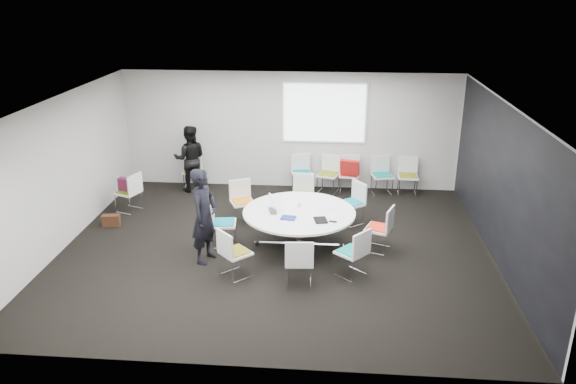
# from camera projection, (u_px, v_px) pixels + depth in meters

# --- Properties ---
(room_shell) EXTENTS (8.08, 7.08, 2.88)m
(room_shell) POSITION_uv_depth(u_px,v_px,m) (280.00, 179.00, 10.12)
(room_shell) COLOR black
(room_shell) RESTS_ON ground
(conference_table) EXTENTS (2.10, 2.10, 0.73)m
(conference_table) POSITION_uv_depth(u_px,v_px,m) (299.00, 221.00, 10.51)
(conference_table) COLOR silver
(conference_table) RESTS_ON ground
(projection_screen) EXTENTS (1.90, 0.03, 1.35)m
(projection_screen) POSITION_uv_depth(u_px,v_px,m) (324.00, 113.00, 13.14)
(projection_screen) COLOR white
(projection_screen) RESTS_ON room_shell
(chair_ring_a) EXTENTS (0.58, 0.59, 0.88)m
(chair_ring_a) POSITION_uv_depth(u_px,v_px,m) (379.00, 237.00, 10.46)
(chair_ring_a) COLOR silver
(chair_ring_a) RESTS_ON ground
(chair_ring_b) EXTENTS (0.63, 0.64, 0.88)m
(chair_ring_b) POSITION_uv_depth(u_px,v_px,m) (351.00, 211.00, 11.64)
(chair_ring_b) COLOR silver
(chair_ring_b) RESTS_ON ground
(chair_ring_c) EXTENTS (0.51, 0.49, 0.88)m
(chair_ring_c) POSITION_uv_depth(u_px,v_px,m) (302.00, 203.00, 12.08)
(chair_ring_c) COLOR silver
(chair_ring_c) RESTS_ON ground
(chair_ring_d) EXTENTS (0.60, 0.60, 0.88)m
(chair_ring_d) POSITION_uv_depth(u_px,v_px,m) (243.00, 210.00, 11.71)
(chair_ring_d) COLOR silver
(chair_ring_d) RESTS_ON ground
(chair_ring_e) EXTENTS (0.50, 0.51, 0.88)m
(chair_ring_e) POSITION_uv_depth(u_px,v_px,m) (224.00, 231.00, 10.68)
(chair_ring_e) COLOR silver
(chair_ring_e) RESTS_ON ground
(chair_ring_f) EXTENTS (0.64, 0.64, 0.88)m
(chair_ring_f) POSITION_uv_depth(u_px,v_px,m) (235.00, 262.00, 9.53)
(chair_ring_f) COLOR silver
(chair_ring_f) RESTS_ON ground
(chair_ring_g) EXTENTS (0.49, 0.48, 0.88)m
(chair_ring_g) POSITION_uv_depth(u_px,v_px,m) (299.00, 270.00, 9.24)
(chair_ring_g) COLOR silver
(chair_ring_g) RESTS_ON ground
(chair_ring_h) EXTENTS (0.64, 0.64, 0.88)m
(chair_ring_h) POSITION_uv_depth(u_px,v_px,m) (352.00, 261.00, 9.55)
(chair_ring_h) COLOR silver
(chair_ring_h) RESTS_ON ground
(chair_back_a) EXTENTS (0.55, 0.54, 0.88)m
(chair_back_a) POSITION_uv_depth(u_px,v_px,m) (302.00, 180.00, 13.45)
(chair_back_a) COLOR silver
(chair_back_a) RESTS_ON ground
(chair_back_b) EXTENTS (0.57, 0.56, 0.88)m
(chair_back_b) POSITION_uv_depth(u_px,v_px,m) (328.00, 181.00, 13.38)
(chair_back_b) COLOR silver
(chair_back_b) RESTS_ON ground
(chair_back_c) EXTENTS (0.50, 0.49, 0.88)m
(chair_back_c) POSITION_uv_depth(u_px,v_px,m) (349.00, 181.00, 13.37)
(chair_back_c) COLOR silver
(chair_back_c) RESTS_ON ground
(chair_back_d) EXTENTS (0.55, 0.54, 0.88)m
(chair_back_d) POSITION_uv_depth(u_px,v_px,m) (382.00, 182.00, 13.30)
(chair_back_d) COLOR silver
(chair_back_d) RESTS_ON ground
(chair_back_e) EXTENTS (0.47, 0.46, 0.88)m
(chair_back_e) POSITION_uv_depth(u_px,v_px,m) (407.00, 183.00, 13.26)
(chair_back_e) COLOR silver
(chair_back_e) RESTS_ON ground
(chair_spare_left) EXTENTS (0.58, 0.58, 0.88)m
(chair_spare_left) POSITION_uv_depth(u_px,v_px,m) (130.00, 199.00, 12.26)
(chair_spare_left) COLOR silver
(chair_spare_left) RESTS_ON ground
(chair_person_back) EXTENTS (0.53, 0.52, 0.88)m
(chair_person_back) POSITION_uv_depth(u_px,v_px,m) (193.00, 177.00, 13.65)
(chair_person_back) COLOR silver
(chair_person_back) RESTS_ON ground
(person_main) EXTENTS (0.57, 0.72, 1.73)m
(person_main) POSITION_uv_depth(u_px,v_px,m) (204.00, 216.00, 9.89)
(person_main) COLOR black
(person_main) RESTS_ON ground
(person_back) EXTENTS (0.88, 0.74, 1.60)m
(person_back) POSITION_uv_depth(u_px,v_px,m) (190.00, 159.00, 13.32)
(person_back) COLOR black
(person_back) RESTS_ON ground
(laptop) EXTENTS (0.28, 0.36, 0.03)m
(laptop) POSITION_uv_depth(u_px,v_px,m) (275.00, 211.00, 10.43)
(laptop) COLOR #333338
(laptop) RESTS_ON conference_table
(laptop_lid) EXTENTS (0.14, 0.28, 0.22)m
(laptop_lid) POSITION_uv_depth(u_px,v_px,m) (272.00, 201.00, 10.58)
(laptop_lid) COLOR silver
(laptop_lid) RESTS_ON conference_table
(notebook_black) EXTENTS (0.28, 0.34, 0.02)m
(notebook_black) POSITION_uv_depth(u_px,v_px,m) (321.00, 220.00, 10.03)
(notebook_black) COLOR black
(notebook_black) RESTS_ON conference_table
(tablet_folio) EXTENTS (0.29, 0.24, 0.03)m
(tablet_folio) POSITION_uv_depth(u_px,v_px,m) (288.00, 218.00, 10.12)
(tablet_folio) COLOR navy
(tablet_folio) RESTS_ON conference_table
(papers_right) EXTENTS (0.35, 0.37, 0.00)m
(papers_right) POSITION_uv_depth(u_px,v_px,m) (325.00, 209.00, 10.54)
(papers_right) COLOR silver
(papers_right) RESTS_ON conference_table
(papers_front) EXTENTS (0.36, 0.33, 0.00)m
(papers_front) POSITION_uv_depth(u_px,v_px,m) (330.00, 216.00, 10.22)
(papers_front) COLOR white
(papers_front) RESTS_ON conference_table
(cup) EXTENTS (0.08, 0.08, 0.09)m
(cup) POSITION_uv_depth(u_px,v_px,m) (299.00, 205.00, 10.62)
(cup) COLOR white
(cup) RESTS_ON conference_table
(phone) EXTENTS (0.15, 0.10, 0.01)m
(phone) POSITION_uv_depth(u_px,v_px,m) (333.00, 222.00, 9.98)
(phone) COLOR black
(phone) RESTS_ON conference_table
(maroon_bag) EXTENTS (0.42, 0.23, 0.28)m
(maroon_bag) POSITION_uv_depth(u_px,v_px,m) (127.00, 185.00, 12.14)
(maroon_bag) COLOR #591731
(maroon_bag) RESTS_ON chair_spare_left
(brown_bag) EXTENTS (0.38, 0.21, 0.24)m
(brown_bag) POSITION_uv_depth(u_px,v_px,m) (111.00, 220.00, 11.57)
(brown_bag) COLOR #3E2114
(brown_bag) RESTS_ON ground
(red_jacket) EXTENTS (0.47, 0.26, 0.36)m
(red_jacket) POSITION_uv_depth(u_px,v_px,m) (350.00, 167.00, 13.01)
(red_jacket) COLOR #AA1914
(red_jacket) RESTS_ON chair_back_c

